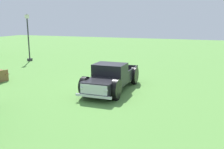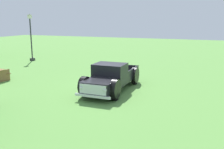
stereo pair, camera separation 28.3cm
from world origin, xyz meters
name	(u,v)px [view 1 (the left image)]	position (x,y,z in m)	size (l,w,h in m)	color
ground_plane	(109,90)	(0.00, 0.00, 0.00)	(80.00, 80.00, 0.00)	#5B9342
pickup_truck_foreground	(110,78)	(-0.29, -0.16, 0.75)	(5.16, 2.04, 1.57)	black
lamp_post_near	(28,37)	(6.95, 11.01, 2.34)	(0.36, 0.36, 4.47)	#2D2D33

